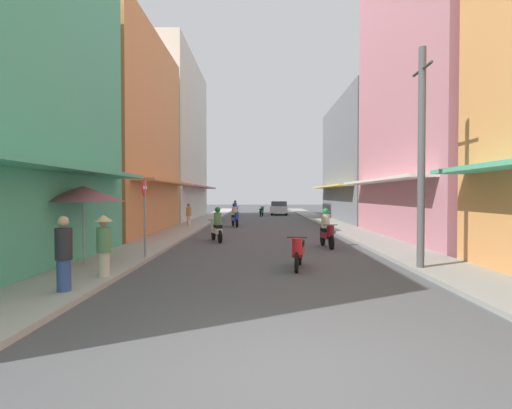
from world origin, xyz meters
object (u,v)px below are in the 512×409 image
motorbike_silver (236,209)px  utility_pole (421,157)px  street_sign_no_entry (145,207)px  vendor_umbrella (83,194)px  pedestrian_crossing (189,215)px  pedestrian_foreground (104,244)px  motorbike_maroon (327,230)px  motorbike_red (298,251)px  pedestrian_midway (64,257)px  parked_car (279,208)px  motorbike_green (262,211)px  motorbike_white (217,226)px  motorbike_blue (235,216)px

motorbike_silver → utility_pole: size_ratio=0.29×
street_sign_no_entry → vendor_umbrella: bearing=-138.4°
pedestrian_crossing → pedestrian_foreground: size_ratio=0.95×
motorbike_maroon → pedestrian_crossing: (-7.44, 10.52, 0.06)m
motorbike_red → pedestrian_midway: size_ratio=1.07×
vendor_umbrella → utility_pole: (9.52, -0.43, 1.00)m
motorbike_maroon → motorbike_silver: same height
parked_car → utility_pole: (2.30, -31.27, 2.41)m
motorbike_maroon → parked_car: (-0.56, 26.26, 0.04)m
motorbike_green → vendor_umbrella: vendor_umbrella is taller
motorbike_green → motorbike_white: bearing=-95.8°
motorbike_silver → vendor_umbrella: size_ratio=0.75×
motorbike_green → vendor_umbrella: 28.48m
motorbike_red → motorbike_blue: motorbike_blue is taller
vendor_umbrella → pedestrian_foreground: bearing=-53.6°
motorbike_maroon → pedestrian_midway: bearing=-130.9°
pedestrian_foreground → street_sign_no_entry: street_sign_no_entry is taller
street_sign_no_entry → utility_pole: bearing=-11.8°
motorbike_white → pedestrian_midway: (-2.12, -9.80, 0.14)m
motorbike_silver → pedestrian_foreground: (-1.40, -30.71, 0.22)m
motorbike_blue → street_sign_no_entry: street_sign_no_entry is taller
motorbike_maroon → pedestrian_foreground: 9.06m
motorbike_blue → parked_car: motorbike_blue is taller
motorbike_white → pedestrian_foreground: size_ratio=1.06×
motorbike_silver → pedestrian_midway: 32.28m
utility_pole → street_sign_no_entry: bearing=168.2°
motorbike_white → street_sign_no_entry: 5.69m
motorbike_red → motorbike_silver: bearing=96.9°
parked_car → pedestrian_crossing: 17.18m
motorbike_blue → pedestrian_foreground: pedestrian_foreground is taller
utility_pole → motorbike_white: bearing=132.3°
pedestrian_foreground → vendor_umbrella: (-1.25, 1.70, 1.23)m
motorbike_silver → pedestrian_midway: pedestrian_midway is taller
pedestrian_foreground → utility_pole: bearing=8.7°
motorbike_silver → pedestrian_crossing: size_ratio=1.16×
parked_car → vendor_umbrella: bearing=-103.2°
motorbike_white → vendor_umbrella: vendor_umbrella is taller
pedestrian_midway → pedestrian_foreground: bearing=81.5°
motorbike_maroon → utility_pole: (1.73, -5.01, 2.44)m
motorbike_green → motorbike_blue: 13.05m
street_sign_no_entry → motorbike_blue: bearing=81.6°
motorbike_maroon → parked_car: size_ratio=0.43×
motorbike_blue → utility_pole: bearing=-68.5°
motorbike_blue → pedestrian_foreground: 16.86m
pedestrian_foreground → utility_pole: 8.66m
motorbike_maroon → pedestrian_crossing: motorbike_maroon is taller
motorbike_silver → pedestrian_foreground: bearing=-92.6°
motorbike_white → motorbike_silver: bearing=91.2°
pedestrian_midway → utility_pole: utility_pole is taller
pedestrian_crossing → vendor_umbrella: vendor_umbrella is taller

